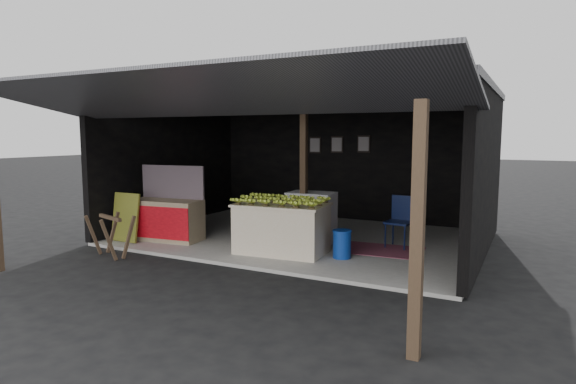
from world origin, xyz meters
The scene contains 13 objects.
ground centered at (0.00, 0.00, 0.00)m, with size 80.00×80.00×0.00m, color black.
concrete_slab centered at (0.00, 2.50, 0.03)m, with size 7.00×5.00×0.06m, color gray.
shophouse centered at (0.00, 2.82, 2.10)m, with size 7.40×7.29×3.02m.
banana_table centered at (0.27, 1.05, 0.51)m, with size 1.70×1.14×0.89m.
banana_pile centered at (0.27, 1.05, 1.04)m, with size 1.49×0.90×0.18m, color #C9D52D, non-canonical shape.
white_crate centered at (0.38, 2.08, 0.56)m, with size 0.92×0.65×0.99m.
neighbor_stall centered at (-2.31, 0.93, 0.51)m, with size 1.51×0.82×1.49m.
green_signboard centered at (-2.93, 0.45, 0.54)m, with size 0.65×0.04×0.97m, color black.
sawhorse centered at (-2.39, -0.43, 0.47)m, with size 0.83×0.82×0.75m.
water_barrel centered at (1.37, 1.19, 0.29)m, with size 0.31×0.31×0.46m, color navy.
plastic_chair centered at (2.05, 2.51, 0.63)m, with size 0.51×0.51×0.96m.
magenta_rug centered at (1.82, 2.04, 0.07)m, with size 1.50×1.00×0.01m, color maroon.
picture_frames centered at (-0.17, 4.89, 1.93)m, with size 1.62×0.04×0.46m.
Camera 1 is at (4.26, -6.44, 2.18)m, focal length 30.00 mm.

